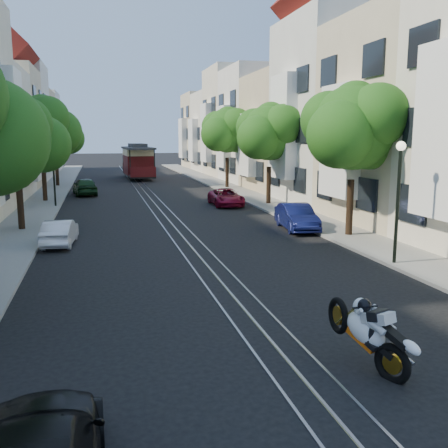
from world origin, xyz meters
TOP-DOWN VIEW (x-y plane):
  - ground at (0.00, 28.00)m, footprint 200.00×200.00m
  - sidewalk_east at (7.25, 28.00)m, footprint 2.50×80.00m
  - sidewalk_west at (-7.25, 28.00)m, footprint 2.50×80.00m
  - rail_left at (-0.55, 28.00)m, footprint 0.06×80.00m
  - rail_slot at (0.00, 28.00)m, footprint 0.06×80.00m
  - rail_right at (0.55, 28.00)m, footprint 0.06×80.00m
  - lane_line at (0.00, 28.00)m, footprint 0.08×80.00m
  - townhouses_east at (11.87, 27.91)m, footprint 7.75×72.00m
  - tree_e_b at (7.26, 8.98)m, footprint 4.93×4.08m
  - tree_e_c at (7.26, 19.98)m, footprint 4.84×3.99m
  - tree_e_d at (7.26, 30.98)m, footprint 5.01×4.16m
  - tree_w_b at (-7.14, 13.98)m, footprint 4.72×3.87m
  - tree_w_c at (-7.14, 24.98)m, footprint 5.13×4.28m
  - tree_w_d at (-7.14, 35.98)m, footprint 4.84×3.99m
  - lamp_east at (6.30, 4.00)m, footprint 0.32×0.32m
  - lamp_west at (-6.30, 22.00)m, footprint 0.32×0.32m
  - sportbike_rider at (1.37, -2.80)m, footprint 0.85×2.01m
  - cable_car at (0.50, 43.19)m, footprint 3.05×8.87m
  - parked_car_e_mid at (5.60, 11.21)m, footprint 1.71×3.90m
  - parked_car_e_far at (4.40, 20.31)m, footprint 1.91×3.99m
  - parked_car_w_mid at (-5.21, 10.37)m, footprint 1.38×3.29m
  - parked_car_w_far at (-4.65, 28.60)m, footprint 2.09×4.13m

SIDE VIEW (x-z plane):
  - ground at x=0.00m, z-range 0.00..0.00m
  - lane_line at x=0.00m, z-range 0.00..0.01m
  - rail_left at x=-0.55m, z-range 0.00..0.02m
  - rail_slot at x=0.00m, z-range 0.00..0.02m
  - rail_right at x=0.55m, z-range 0.00..0.02m
  - sidewalk_east at x=7.25m, z-range 0.00..0.12m
  - sidewalk_west at x=-7.25m, z-range 0.00..0.12m
  - parked_car_w_mid at x=-5.21m, z-range 0.00..1.06m
  - parked_car_e_far at x=4.40m, z-range 0.00..1.10m
  - parked_car_e_mid at x=5.60m, z-range 0.00..1.25m
  - parked_car_w_far at x=-4.65m, z-range 0.00..1.35m
  - sportbike_rider at x=1.37m, z-range 0.04..1.49m
  - cable_car at x=0.50m, z-range 0.31..3.69m
  - lamp_east at x=6.30m, z-range 0.77..4.93m
  - lamp_west at x=-6.30m, z-range 0.77..4.93m
  - tree_w_b at x=-7.14m, z-range 1.26..7.53m
  - tree_e_c at x=7.26m, z-range 1.34..7.86m
  - tree_w_d at x=-7.14m, z-range 1.34..7.86m
  - tree_e_b at x=7.26m, z-range 1.39..8.07m
  - tree_e_d at x=7.26m, z-range 1.44..8.29m
  - tree_w_c at x=-7.14m, z-range 1.52..8.62m
  - townhouses_east at x=11.87m, z-range -0.82..11.18m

